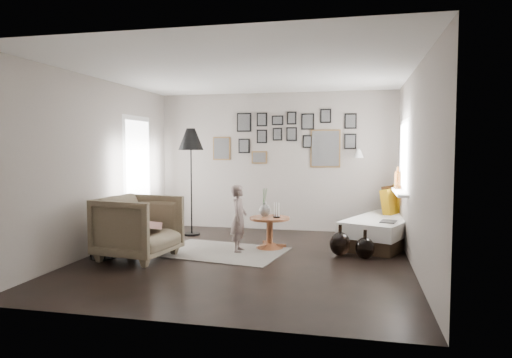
% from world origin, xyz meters
% --- Properties ---
extents(ground, '(4.80, 4.80, 0.00)m').
position_xyz_m(ground, '(0.00, 0.00, 0.00)').
color(ground, black).
rests_on(ground, ground).
extents(wall_back, '(4.50, 0.00, 4.50)m').
position_xyz_m(wall_back, '(0.00, 2.40, 1.30)').
color(wall_back, gray).
rests_on(wall_back, ground).
extents(wall_front, '(4.50, 0.00, 4.50)m').
position_xyz_m(wall_front, '(0.00, -2.40, 1.30)').
color(wall_front, gray).
rests_on(wall_front, ground).
extents(wall_left, '(0.00, 4.80, 4.80)m').
position_xyz_m(wall_left, '(-2.25, 0.00, 1.30)').
color(wall_left, gray).
rests_on(wall_left, ground).
extents(wall_right, '(0.00, 4.80, 4.80)m').
position_xyz_m(wall_right, '(2.25, 0.00, 1.30)').
color(wall_right, gray).
rests_on(wall_right, ground).
extents(ceiling, '(4.80, 4.80, 0.00)m').
position_xyz_m(ceiling, '(0.00, 0.00, 2.60)').
color(ceiling, white).
rests_on(ceiling, wall_back).
extents(door_left, '(0.00, 2.14, 2.14)m').
position_xyz_m(door_left, '(-2.23, 1.20, 1.05)').
color(door_left, white).
rests_on(door_left, wall_left).
extents(window_right, '(0.15, 1.32, 1.30)m').
position_xyz_m(window_right, '(2.18, 1.34, 0.93)').
color(window_right, white).
rests_on(window_right, wall_right).
extents(gallery_wall, '(2.74, 0.03, 1.08)m').
position_xyz_m(gallery_wall, '(0.29, 2.38, 1.74)').
color(gallery_wall, brown).
rests_on(gallery_wall, wall_back).
extents(wall_sconce, '(0.18, 0.36, 0.16)m').
position_xyz_m(wall_sconce, '(1.55, 2.13, 1.46)').
color(wall_sconce, white).
rests_on(wall_sconce, wall_back).
extents(rug, '(2.00, 1.55, 0.01)m').
position_xyz_m(rug, '(-0.45, 0.34, 0.01)').
color(rug, '#BAB2A3').
rests_on(rug, ground).
extents(pedestal_table, '(0.63, 0.63, 0.49)m').
position_xyz_m(pedestal_table, '(0.21, 0.75, 0.23)').
color(pedestal_table, brown).
rests_on(pedestal_table, ground).
extents(vase, '(0.18, 0.18, 0.45)m').
position_xyz_m(vase, '(0.13, 0.77, 0.63)').
color(vase, black).
rests_on(vase, pedestal_table).
extents(candles, '(0.11, 0.11, 0.23)m').
position_xyz_m(candles, '(0.32, 0.75, 0.60)').
color(candles, black).
rests_on(candles, pedestal_table).
extents(daybed, '(1.55, 2.14, 0.97)m').
position_xyz_m(daybed, '(2.00, 1.58, 0.30)').
color(daybed, black).
rests_on(daybed, ground).
extents(magazine_on_daybed, '(0.28, 0.34, 0.02)m').
position_xyz_m(magazine_on_daybed, '(2.00, 0.94, 0.46)').
color(magazine_on_daybed, black).
rests_on(magazine_on_daybed, daybed).
extents(armchair, '(1.11, 1.09, 0.89)m').
position_xyz_m(armchair, '(-1.48, -0.27, 0.45)').
color(armchair, brown).
rests_on(armchair, ground).
extents(armchair_cushion, '(0.47, 0.48, 0.18)m').
position_xyz_m(armchair_cushion, '(-1.45, -0.22, 0.48)').
color(armchair_cushion, silver).
rests_on(armchair_cushion, armchair).
extents(floor_lamp, '(0.45, 0.45, 1.91)m').
position_xyz_m(floor_lamp, '(-1.36, 1.53, 1.64)').
color(floor_lamp, black).
rests_on(floor_lamp, ground).
extents(magazine_basket, '(0.45, 0.45, 0.44)m').
position_xyz_m(magazine_basket, '(-2.00, -0.35, 0.22)').
color(magazine_basket, black).
rests_on(magazine_basket, ground).
extents(demijohn_large, '(0.30, 0.30, 0.46)m').
position_xyz_m(demijohn_large, '(1.30, 0.50, 0.18)').
color(demijohn_large, black).
rests_on(demijohn_large, ground).
extents(demijohn_small, '(0.27, 0.27, 0.41)m').
position_xyz_m(demijohn_small, '(1.65, 0.38, 0.16)').
color(demijohn_small, black).
rests_on(demijohn_small, ground).
extents(child, '(0.28, 0.39, 1.01)m').
position_xyz_m(child, '(-0.20, 0.43, 0.51)').
color(child, '#6E5B57').
rests_on(child, ground).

